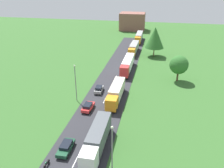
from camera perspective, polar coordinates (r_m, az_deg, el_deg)
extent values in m
cube|color=#2B2B30|center=(49.00, -3.72, -7.97)|extent=(10.00, 140.00, 0.06)
cube|color=white|center=(38.87, -9.06, -18.40)|extent=(0.16, 2.40, 0.01)
cube|color=white|center=(43.39, -6.19, -12.89)|extent=(0.16, 2.40, 0.01)
cube|color=white|center=(48.47, -3.92, -8.33)|extent=(0.16, 2.40, 0.01)
cube|color=white|center=(54.73, -1.88, -4.12)|extent=(0.16, 2.40, 0.01)
cube|color=white|center=(60.71, -0.40, -1.05)|extent=(0.16, 2.40, 0.01)
cube|color=white|center=(67.50, 0.91, 1.70)|extent=(0.16, 2.40, 0.01)
cube|color=white|center=(74.64, 2.01, 3.99)|extent=(0.16, 2.40, 0.01)
cube|color=white|center=(80.81, 2.79, 5.62)|extent=(0.16, 2.40, 0.01)
cube|color=white|center=(87.98, 3.56, 7.20)|extent=(0.16, 2.40, 0.01)
cube|color=white|center=(93.72, 4.09, 8.28)|extent=(0.16, 2.40, 0.01)
cube|color=white|center=(100.55, 4.64, 9.40)|extent=(0.16, 2.40, 0.01)
cube|color=white|center=(35.97, -5.69, -18.01)|extent=(2.47, 2.79, 3.09)
cube|color=black|center=(34.67, -6.37, -18.77)|extent=(2.10, 0.12, 1.36)
cube|color=#4C5156|center=(40.50, -3.20, -11.82)|extent=(2.60, 9.22, 2.99)
cube|color=black|center=(41.53, -3.14, -13.70)|extent=(0.99, 8.74, 0.24)
cylinder|color=black|center=(43.53, -0.89, -11.77)|extent=(0.36, 1.00, 1.00)
cylinder|color=black|center=(43.93, -3.63, -11.44)|extent=(0.36, 1.00, 1.00)
cylinder|color=black|center=(44.41, -0.60, -10.94)|extent=(0.36, 1.00, 1.00)
cylinder|color=black|center=(44.79, -3.28, -10.63)|extent=(0.36, 1.00, 1.00)
cube|color=orange|center=(50.01, -0.09, -4.73)|extent=(2.45, 2.77, 2.60)
cube|color=black|center=(48.66, -0.41, -5.00)|extent=(2.10, 0.11, 1.14)
cube|color=beige|center=(55.34, 1.24, -1.29)|extent=(2.54, 9.16, 2.67)
cube|color=black|center=(56.03, 1.22, -2.70)|extent=(0.94, 8.70, 0.24)
cylinder|color=black|center=(49.91, 0.94, -6.53)|extent=(0.35, 1.00, 1.00)
cylinder|color=black|center=(50.28, -1.43, -6.28)|extent=(0.35, 1.00, 1.00)
cylinder|color=black|center=(58.34, 2.73, -1.66)|extent=(0.35, 1.00, 1.00)
cylinder|color=black|center=(58.66, 0.70, -1.48)|extent=(0.35, 1.00, 1.00)
cylinder|color=black|center=(59.31, 2.90, -1.20)|extent=(0.35, 1.00, 1.00)
cylinder|color=black|center=(59.63, 0.90, -1.03)|extent=(0.35, 1.00, 1.00)
cube|color=red|center=(66.24, 3.05, 3.07)|extent=(2.46, 2.59, 3.02)
cube|color=black|center=(64.91, 2.89, 3.13)|extent=(2.10, 0.12, 1.33)
cube|color=white|center=(72.97, 3.96, 5.28)|extent=(2.58, 11.40, 2.78)
cube|color=black|center=(73.51, 3.92, 4.11)|extent=(0.98, 10.82, 0.24)
cylinder|color=black|center=(66.09, 3.83, 1.59)|extent=(0.36, 1.00, 1.00)
cylinder|color=black|center=(66.38, 2.03, 1.73)|extent=(0.36, 1.00, 1.00)
cylinder|color=black|center=(76.61, 5.06, 4.85)|extent=(0.36, 1.00, 1.00)
cylinder|color=black|center=(76.86, 3.51, 4.97)|extent=(0.36, 1.00, 1.00)
cylinder|color=black|center=(77.89, 5.19, 5.18)|extent=(0.36, 1.00, 1.00)
cylinder|color=black|center=(78.13, 3.66, 5.30)|extent=(0.36, 1.00, 1.00)
cube|color=orange|center=(84.34, 4.80, 7.68)|extent=(2.50, 2.63, 2.65)
cube|color=black|center=(83.05, 4.69, 7.76)|extent=(2.10, 0.15, 1.17)
cube|color=gray|center=(90.68, 5.44, 9.06)|extent=(2.75, 10.28, 2.64)
cube|color=black|center=(91.10, 5.41, 8.14)|extent=(1.14, 9.73, 0.24)
cylinder|color=black|center=(84.00, 5.42, 6.64)|extent=(0.37, 1.01, 1.00)
cylinder|color=black|center=(84.28, 4.00, 6.75)|extent=(0.37, 1.01, 1.00)
cylinder|color=black|center=(93.94, 6.30, 8.55)|extent=(0.37, 1.01, 1.00)
cylinder|color=black|center=(94.18, 5.02, 8.65)|extent=(0.37, 1.01, 1.00)
cylinder|color=black|center=(95.11, 6.40, 8.75)|extent=(0.37, 1.01, 1.00)
cylinder|color=black|center=(95.35, 5.13, 8.84)|extent=(0.37, 1.01, 1.00)
cube|color=orange|center=(101.23, 6.29, 10.54)|extent=(2.44, 2.32, 2.77)
cube|color=black|center=(100.05, 6.24, 10.67)|extent=(2.10, 0.10, 1.22)
cube|color=gray|center=(107.97, 6.66, 11.57)|extent=(2.52, 11.03, 2.74)
cube|color=black|center=(108.34, 6.62, 10.76)|extent=(0.92, 10.48, 0.24)
cylinder|color=black|center=(100.94, 6.82, 9.66)|extent=(0.35, 1.00, 1.00)
cylinder|color=black|center=(101.11, 5.62, 9.74)|extent=(0.35, 1.00, 1.00)
cylinder|color=black|center=(111.49, 7.33, 11.07)|extent=(0.35, 1.00, 1.00)
cylinder|color=black|center=(111.65, 6.23, 11.14)|extent=(0.35, 1.00, 1.00)
cylinder|color=black|center=(112.78, 7.38, 11.22)|extent=(0.35, 1.00, 1.00)
cylinder|color=black|center=(112.93, 6.30, 11.30)|extent=(0.35, 1.00, 1.00)
cube|color=#19472D|center=(40.74, -11.22, -15.06)|extent=(1.92, 4.52, 0.61)
cube|color=black|center=(40.57, -11.17, -14.28)|extent=(1.59, 2.54, 0.46)
cylinder|color=black|center=(39.62, -10.83, -16.95)|extent=(0.23, 0.64, 0.64)
cylinder|color=black|center=(40.16, -13.12, -16.54)|extent=(0.23, 0.64, 0.64)
cylinder|color=black|center=(41.77, -9.34, -14.28)|extent=(0.23, 0.64, 0.64)
cylinder|color=black|center=(42.29, -11.51, -13.93)|extent=(0.23, 0.64, 0.64)
cube|color=red|center=(51.16, -5.85, -5.64)|extent=(2.00, 4.27, 0.64)
cube|color=black|center=(50.69, -5.96, -5.17)|extent=(1.62, 2.42, 0.57)
cylinder|color=black|center=(52.72, -6.15, -5.08)|extent=(0.25, 0.65, 0.64)
cylinder|color=black|center=(52.24, -4.49, -5.30)|extent=(0.25, 0.65, 0.64)
cylinder|color=black|center=(50.44, -7.24, -6.63)|extent=(0.25, 0.65, 0.64)
cylinder|color=black|center=(49.93, -5.51, -6.88)|extent=(0.25, 0.65, 0.64)
cube|color=gray|center=(58.59, -3.21, -1.37)|extent=(1.94, 4.01, 0.69)
cube|color=black|center=(58.14, -3.26, -0.88)|extent=(1.58, 2.27, 0.60)
cylinder|color=black|center=(60.08, -3.67, -1.06)|extent=(0.25, 0.65, 0.64)
cylinder|color=black|center=(59.78, -2.20, -1.16)|extent=(0.25, 0.65, 0.64)
cylinder|color=black|center=(57.74, -4.23, -2.20)|extent=(0.25, 0.65, 0.64)
cylinder|color=black|center=(57.43, -2.70, -2.31)|extent=(0.25, 0.65, 0.64)
cylinder|color=black|center=(38.58, -16.14, -18.99)|extent=(0.12, 0.64, 0.64)
cylinder|color=black|center=(39.41, -15.28, -17.76)|extent=(0.14, 0.64, 0.64)
cube|color=black|center=(38.85, -15.74, -18.13)|extent=(0.20, 1.40, 0.36)
ellipsoid|color=#19472D|center=(38.60, -15.88, -18.02)|extent=(0.28, 0.52, 0.28)
cylinder|color=slate|center=(33.00, 0.03, -17.05)|extent=(0.18, 0.18, 8.91)
sphere|color=silver|center=(30.15, 0.03, -10.55)|extent=(0.36, 0.36, 0.36)
cylinder|color=slate|center=(53.71, -8.85, 0.02)|extent=(0.18, 0.18, 8.55)
sphere|color=silver|center=(52.06, -9.16, 4.42)|extent=(0.36, 0.36, 0.36)
cylinder|color=#513823|center=(67.28, 15.69, 1.89)|extent=(0.48, 0.48, 2.81)
sphere|color=#2D6628|center=(66.12, 16.02, 4.54)|extent=(5.10, 5.10, 5.10)
cylinder|color=#513823|center=(86.92, 10.17, 7.71)|extent=(0.37, 0.37, 3.25)
cone|color=#2D6628|center=(85.56, 10.44, 11.10)|extent=(6.67, 6.67, 7.34)
cube|color=brown|center=(130.97, 4.98, 14.96)|extent=(13.14, 9.80, 9.04)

